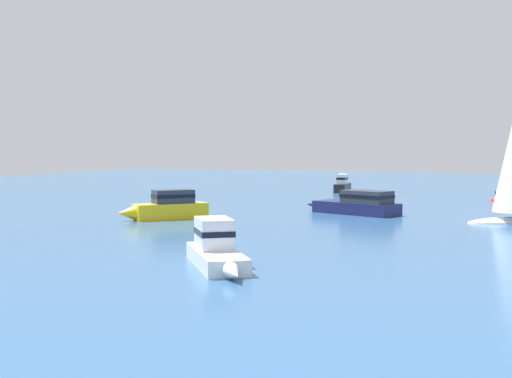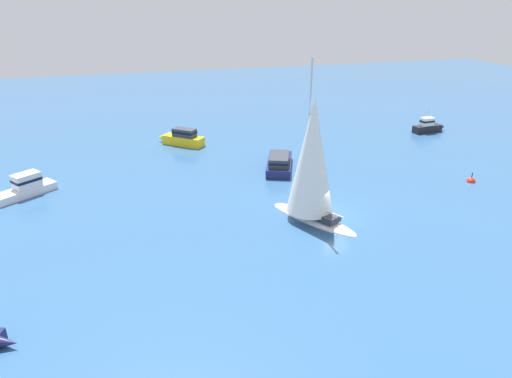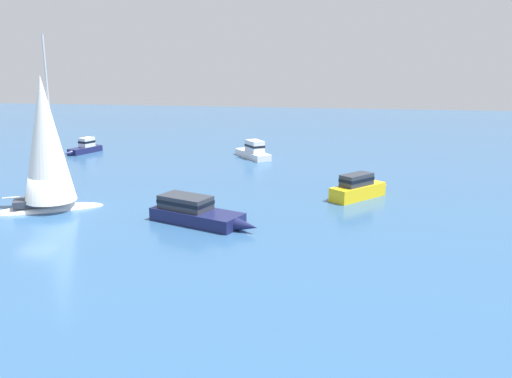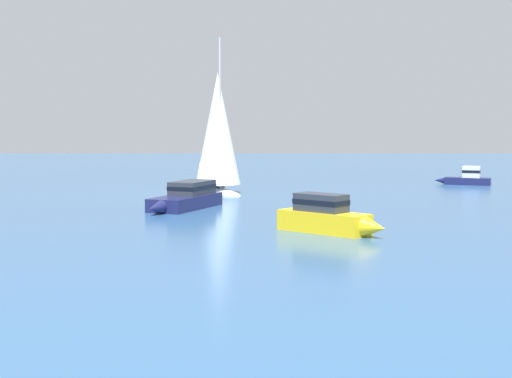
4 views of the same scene
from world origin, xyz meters
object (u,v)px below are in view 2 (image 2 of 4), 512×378
cabin_cruiser (429,126)px  yacht (312,163)px  powerboat_3 (279,162)px  channel_buoy (471,182)px  powerboat_2 (22,188)px  powerboat_1 (182,138)px

cabin_cruiser → yacht: 30.67m
powerboat_3 → channel_buoy: bearing=-95.6°
powerboat_2 → powerboat_3: powerboat_2 is taller
powerboat_3 → yacht: 11.88m
cabin_cruiser → yacht: (-18.43, 24.21, 3.89)m
powerboat_2 → powerboat_3: (0.06, -23.62, 0.01)m
cabin_cruiser → powerboat_2: cabin_cruiser is taller
powerboat_3 → yacht: size_ratio=0.62×
cabin_cruiser → yacht: bearing=-147.1°
cabin_cruiser → channel_buoy: (-15.75, 6.71, -0.72)m
powerboat_2 → yacht: bearing=117.2°
yacht → channel_buoy: size_ratio=9.62×
yacht → powerboat_2: bearing=34.9°
powerboat_1 → channel_buoy: (-19.41, -24.38, -0.81)m
powerboat_1 → powerboat_3: size_ratio=0.69×
powerboat_3 → channel_buoy: powerboat_3 is taller
cabin_cruiser → channel_buoy: bearing=-117.4°
powerboat_1 → powerboat_2: size_ratio=0.88×
yacht → powerboat_3: bearing=-35.7°
powerboat_1 → cabin_cruiser: bearing=-145.5°
cabin_cruiser → yacht: size_ratio=0.38×
cabin_cruiser → powerboat_3: 23.95m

